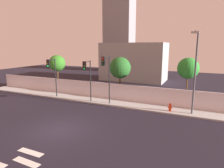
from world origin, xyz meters
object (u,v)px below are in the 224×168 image
Objects in this scene: fire_hydrant at (170,107)px; traffic_light_left at (106,70)px; traffic_light_right at (52,70)px; roadside_tree_midright at (188,68)px; traffic_light_center at (87,72)px; roadside_tree_leftmost at (57,63)px; roadside_tree_midleft at (120,68)px; street_lamp_curbside at (195,67)px.

traffic_light_left is at bearing -174.22° from fire_hydrant.
traffic_light_right is (-7.07, -0.17, -0.30)m from traffic_light_left.
roadside_tree_midright reaches higher than traffic_light_right.
traffic_light_center is (-2.12, -0.27, -0.32)m from traffic_light_left.
roadside_tree_leftmost is at bearing 122.81° from traffic_light_right.
traffic_light_right is 8.11m from roadside_tree_midleft.
traffic_light_left is 0.69× the size of street_lamp_curbside.
roadside_tree_leftmost reaches higher than traffic_light_center.
fire_hydrant is 7.97m from roadside_tree_midleft.
traffic_light_right is at bearing -149.57° from roadside_tree_midleft.
roadside_tree_leftmost reaches higher than roadside_tree_midleft.
traffic_light_center is 0.99× the size of traffic_light_right.
traffic_light_left is 8.60m from roadside_tree_midright.
fire_hydrant is 0.15× the size of roadside_tree_midright.
fire_hydrant is at bearing -26.58° from roadside_tree_midleft.
traffic_light_center is 6.03× the size of fire_hydrant.
traffic_light_left is 1.10× the size of traffic_light_right.
traffic_light_center is 9.14m from fire_hydrant.
roadside_tree_midleft reaches higher than traffic_light_right.
traffic_light_left reaches higher than roadside_tree_midleft.
roadside_tree_leftmost reaches higher than fire_hydrant.
traffic_light_center is 10.60m from street_lamp_curbside.
roadside_tree_leftmost is (-9.72, 3.94, 0.02)m from traffic_light_left.
traffic_light_right is at bearing -176.53° from fire_hydrant.
roadside_tree_leftmost reaches higher than traffic_light_right.
traffic_light_left is 7.08m from traffic_light_right.
street_lamp_curbside is 9.62× the size of fire_hydrant.
roadside_tree_midleft is 7.73m from roadside_tree_midright.
roadside_tree_leftmost is at bearing 151.02° from traffic_light_center.
street_lamp_curbside is at bearing -77.46° from roadside_tree_midright.
fire_hydrant is (6.48, 0.66, -3.28)m from traffic_light_left.
traffic_light_left reaches higher than traffic_light_right.
roadside_tree_midleft is at bearing 30.43° from traffic_light_right.
traffic_light_right is at bearing -57.19° from roadside_tree_leftmost.
roadside_tree_midleft is at bearing -180.00° from roadside_tree_midright.
traffic_light_left is 1.11× the size of traffic_light_center.
roadside_tree_midleft is at bearing 64.19° from traffic_light_center.
traffic_light_center is 4.95m from traffic_light_right.
traffic_light_left reaches higher than roadside_tree_midright.
traffic_light_right is at bearing 178.80° from traffic_light_center.
roadside_tree_leftmost is (-2.65, 4.11, 0.32)m from traffic_light_right.
traffic_light_center is 8.69m from roadside_tree_leftmost.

